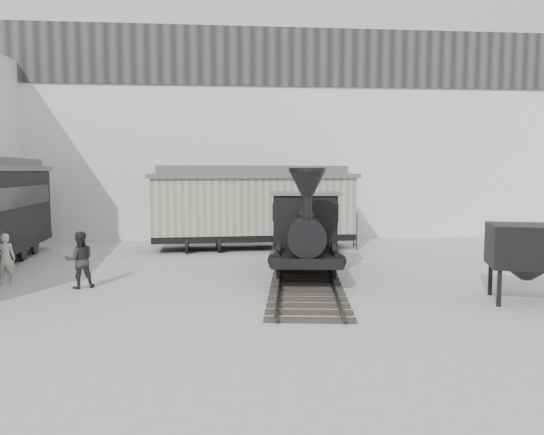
{
  "coord_description": "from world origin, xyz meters",
  "views": [
    {
      "loc": [
        -0.88,
        -14.04,
        3.61
      ],
      "look_at": [
        0.8,
        4.26,
        2.0
      ],
      "focal_mm": 35.0,
      "sensor_mm": 36.0,
      "label": 1
    }
  ],
  "objects": [
    {
      "name": "visitor_a",
      "position": [
        -7.87,
        3.48,
        0.82
      ],
      "size": [
        0.65,
        0.48,
        1.64
      ],
      "primitive_type": "imported",
      "rotation": [
        0.0,
        0.0,
        3.3
      ],
      "color": "#AAAEA1",
      "rests_on": "ground"
    },
    {
      "name": "boxcar",
      "position": [
        0.48,
        10.45,
        2.03
      ],
      "size": [
        9.58,
        3.44,
        3.87
      ],
      "rotation": [
        0.0,
        0.0,
        0.05
      ],
      "color": "black",
      "rests_on": "ground"
    },
    {
      "name": "locomotive",
      "position": [
        1.9,
        3.81,
        1.33
      ],
      "size": [
        3.56,
        10.42,
        3.61
      ],
      "rotation": [
        0.0,
        0.0,
        -0.13
      ],
      "color": "black",
      "rests_on": "ground"
    },
    {
      "name": "coal_hopper",
      "position": [
        7.41,
        -0.36,
        1.41
      ],
      "size": [
        2.38,
        2.15,
        2.16
      ],
      "rotation": [
        0.0,
        0.0,
        -0.32
      ],
      "color": "black",
      "rests_on": "ground"
    },
    {
      "name": "ground",
      "position": [
        0.0,
        0.0,
        0.0
      ],
      "size": [
        90.0,
        90.0,
        0.0
      ],
      "primitive_type": "plane",
      "color": "#9E9E9B"
    },
    {
      "name": "north_wall",
      "position": [
        0.0,
        14.98,
        5.55
      ],
      "size": [
        34.0,
        2.51,
        11.0
      ],
      "color": "silver",
      "rests_on": "ground"
    },
    {
      "name": "visitor_b",
      "position": [
        -5.32,
        2.6,
        0.88
      ],
      "size": [
        1.03,
        0.92,
        1.76
      ],
      "primitive_type": "imported",
      "rotation": [
        0.0,
        0.0,
        3.49
      ],
      "color": "#272729",
      "rests_on": "ground"
    }
  ]
}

